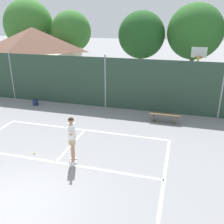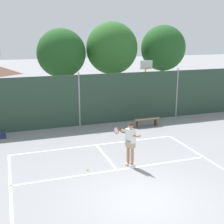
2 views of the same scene
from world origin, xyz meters
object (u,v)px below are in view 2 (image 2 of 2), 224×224
Objects in this scene: tennis_ball at (87,170)px; courtside_bench at (147,120)px; basketball_hoop at (146,78)px; backpack_navy at (3,135)px; tennis_player at (130,140)px.

courtside_bench is at bearing 44.37° from tennis_ball.
tennis_ball is 0.04× the size of courtside_bench.
backpack_navy is (-9.57, -3.00, -2.12)m from basketball_hoop.
basketball_hoop is 10.69m from tennis_ball.
tennis_player is 2.09m from tennis_ball.
courtside_bench is at bearing -3.78° from backpack_navy.
backpack_navy is (-4.99, 5.39, -0.92)m from tennis_player.
basketball_hoop is at bearing 52.42° from tennis_ball.
tennis_ball is (-1.79, 0.11, -1.08)m from tennis_player.
backpack_navy is 8.07m from courtside_bench.
tennis_ball is at bearing 176.38° from tennis_player.
tennis_ball is 0.14× the size of backpack_navy.
tennis_ball is at bearing -127.58° from basketball_hoop.
courtside_bench is (4.85, 4.74, 0.33)m from tennis_ball.
tennis_ball is 6.79m from courtside_bench.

